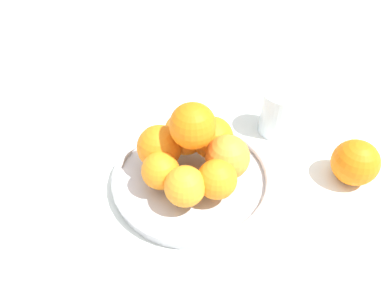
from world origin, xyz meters
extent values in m
plane|color=silver|center=(0.00, 0.00, 0.00)|extent=(4.00, 4.00, 0.00)
cylinder|color=silver|center=(0.00, 0.00, 0.01)|extent=(0.28, 0.28, 0.01)
torus|color=silver|center=(0.00, 0.00, 0.02)|extent=(0.28, 0.28, 0.01)
sphere|color=orange|center=(0.01, 0.06, 0.07)|extent=(0.08, 0.08, 0.08)
sphere|color=orange|center=(-0.04, 0.05, 0.07)|extent=(0.08, 0.08, 0.08)
sphere|color=orange|center=(-0.06, 0.00, 0.06)|extent=(0.06, 0.06, 0.06)
sphere|color=orange|center=(-0.04, -0.05, 0.06)|extent=(0.07, 0.07, 0.07)
sphere|color=orange|center=(0.02, -0.06, 0.06)|extent=(0.07, 0.07, 0.07)
sphere|color=orange|center=(0.05, -0.03, 0.06)|extent=(0.08, 0.08, 0.08)
sphere|color=orange|center=(0.05, 0.03, 0.06)|extent=(0.08, 0.08, 0.08)
sphere|color=orange|center=(0.01, 0.01, 0.12)|extent=(0.07, 0.07, 0.07)
sphere|color=orange|center=(0.01, 0.01, 0.12)|extent=(0.08, 0.08, 0.08)
sphere|color=orange|center=(0.26, -0.12, 0.04)|extent=(0.08, 0.08, 0.08)
cylinder|color=silver|center=(0.22, 0.05, 0.05)|extent=(0.08, 0.08, 0.09)
camera|label=1|loc=(-0.20, -0.40, 0.51)|focal=35.00mm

